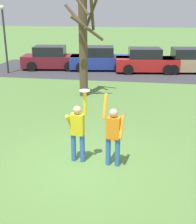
# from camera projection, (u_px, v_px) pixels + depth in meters

# --- Properties ---
(ground_plane) EXTENTS (120.00, 120.00, 0.00)m
(ground_plane) POSITION_uv_depth(u_px,v_px,m) (86.00, 165.00, 8.45)
(ground_plane) COLOR #567F3D
(person_catcher) EXTENTS (0.55, 0.49, 2.08)m
(person_catcher) POSITION_uv_depth(u_px,v_px,m) (78.00, 129.00, 8.35)
(person_catcher) COLOR #3366B7
(person_catcher) RESTS_ON ground_plane
(person_defender) EXTENTS (0.57, 0.49, 2.04)m
(person_defender) POSITION_uv_depth(u_px,v_px,m) (113.00, 133.00, 8.12)
(person_defender) COLOR #3366B7
(person_defender) RESTS_ON ground_plane
(frisbee_disc) EXTENTS (0.27, 0.27, 0.02)m
(frisbee_disc) POSITION_uv_depth(u_px,v_px,m) (85.00, 91.00, 7.93)
(frisbee_disc) COLOR white
(frisbee_disc) RESTS_ON person_catcher
(parked_car_maroon) EXTENTS (4.30, 2.45, 1.59)m
(parked_car_maroon) POSITION_uv_depth(u_px,v_px,m) (52.00, 59.00, 21.23)
(parked_car_maroon) COLOR maroon
(parked_car_maroon) RESTS_ON ground_plane
(parked_car_blue) EXTENTS (4.30, 2.45, 1.59)m
(parked_car_blue) POSITION_uv_depth(u_px,v_px,m) (100.00, 59.00, 20.93)
(parked_car_blue) COLOR #233893
(parked_car_blue) RESTS_ON ground_plane
(parked_car_red) EXTENTS (4.30, 2.45, 1.59)m
(parked_car_red) POSITION_uv_depth(u_px,v_px,m) (146.00, 61.00, 20.20)
(parked_car_red) COLOR red
(parked_car_red) RESTS_ON ground_plane
(parked_car_tan) EXTENTS (4.30, 2.45, 1.59)m
(parked_car_tan) POSITION_uv_depth(u_px,v_px,m) (190.00, 61.00, 20.16)
(parked_car_tan) COLOR tan
(parked_car_tan) RESTS_ON ground_plane
(parking_strip) EXTENTS (18.84, 6.40, 0.01)m
(parking_strip) POSITION_uv_depth(u_px,v_px,m) (122.00, 71.00, 20.82)
(parking_strip) COLOR #38383D
(parking_strip) RESTS_ON ground_plane
(bare_tree_tall) EXTENTS (1.94, 1.97, 5.42)m
(bare_tree_tall) POSITION_uv_depth(u_px,v_px,m) (83.00, 37.00, 14.04)
(bare_tree_tall) COLOR brown
(bare_tree_tall) RESTS_ON ground_plane
(lamppost_by_lot) EXTENTS (0.28, 0.28, 4.26)m
(lamppost_by_lot) POSITION_uv_depth(u_px,v_px,m) (4.00, 33.00, 19.21)
(lamppost_by_lot) COLOR #2D2D33
(lamppost_by_lot) RESTS_ON ground_plane
(field_cone_orange) EXTENTS (0.26, 0.26, 0.32)m
(field_cone_orange) POSITION_uv_depth(u_px,v_px,m) (112.00, 136.00, 9.94)
(field_cone_orange) COLOR orange
(field_cone_orange) RESTS_ON ground_plane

